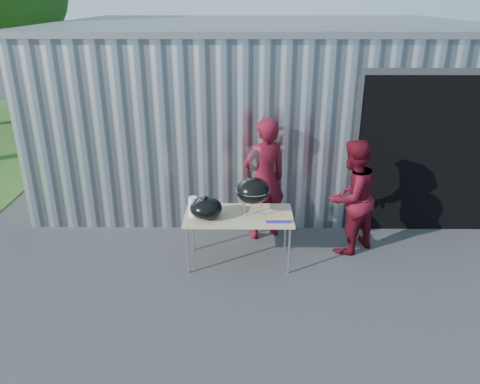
{
  "coord_description": "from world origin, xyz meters",
  "views": [
    {
      "loc": [
        0.34,
        -5.25,
        3.55
      ],
      "look_at": [
        0.29,
        0.72,
        1.05
      ],
      "focal_mm": 35.0,
      "sensor_mm": 36.0,
      "label": 1
    }
  ],
  "objects_px": {
    "person_cook": "(264,179)",
    "folding_table": "(239,217)",
    "kettle_grill": "(253,186)",
    "person_bystander": "(351,197)"
  },
  "relations": [
    {
      "from": "folding_table",
      "to": "person_cook",
      "type": "xyz_separation_m",
      "value": [
        0.38,
        0.8,
        0.25
      ]
    },
    {
      "from": "kettle_grill",
      "to": "person_bystander",
      "type": "bearing_deg",
      "value": 13.01
    },
    {
      "from": "kettle_grill",
      "to": "person_cook",
      "type": "distance_m",
      "value": 0.81
    },
    {
      "from": "person_cook",
      "to": "folding_table",
      "type": "bearing_deg",
      "value": 39.57
    },
    {
      "from": "kettle_grill",
      "to": "person_cook",
      "type": "bearing_deg",
      "value": 76.23
    },
    {
      "from": "folding_table",
      "to": "kettle_grill",
      "type": "bearing_deg",
      "value": 10.43
    },
    {
      "from": "folding_table",
      "to": "person_cook",
      "type": "bearing_deg",
      "value": 64.39
    },
    {
      "from": "folding_table",
      "to": "person_bystander",
      "type": "xyz_separation_m",
      "value": [
        1.63,
        0.37,
        0.15
      ]
    },
    {
      "from": "folding_table",
      "to": "kettle_grill",
      "type": "relative_size",
      "value": 1.58
    },
    {
      "from": "folding_table",
      "to": "person_cook",
      "type": "height_order",
      "value": "person_cook"
    }
  ]
}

